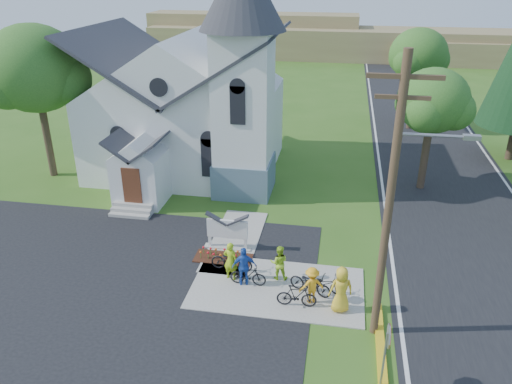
% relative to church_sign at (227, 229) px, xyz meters
% --- Properties ---
extents(ground, '(120.00, 120.00, 0.00)m').
position_rel_church_sign_xyz_m(ground, '(1.20, -3.20, -1.03)').
color(ground, '#355F1B').
rests_on(ground, ground).
extents(parking_lot, '(20.00, 16.00, 0.02)m').
position_rel_church_sign_xyz_m(parking_lot, '(-5.80, -5.20, -1.02)').
color(parking_lot, black).
rests_on(parking_lot, ground).
extents(road, '(8.00, 90.00, 0.02)m').
position_rel_church_sign_xyz_m(road, '(11.20, 11.80, -1.02)').
color(road, black).
rests_on(road, ground).
extents(sidewalk, '(7.00, 4.00, 0.05)m').
position_rel_church_sign_xyz_m(sidewalk, '(2.70, -2.70, -1.00)').
color(sidewalk, gray).
rests_on(sidewalk, ground).
extents(church, '(12.35, 12.00, 13.00)m').
position_rel_church_sign_xyz_m(church, '(-4.28, 9.28, 4.22)').
color(church, white).
rests_on(church, ground).
extents(church_sign, '(2.20, 0.40, 1.70)m').
position_rel_church_sign_xyz_m(church_sign, '(0.00, 0.00, 0.00)').
color(church_sign, gray).
rests_on(church_sign, ground).
extents(flower_bed, '(2.60, 1.10, 0.07)m').
position_rel_church_sign_xyz_m(flower_bed, '(0.00, -0.90, -0.99)').
color(flower_bed, '#34190E').
rests_on(flower_bed, ground).
extents(utility_pole, '(3.45, 0.28, 10.00)m').
position_rel_church_sign_xyz_m(utility_pole, '(6.56, -4.70, 4.38)').
color(utility_pole, '#443122').
rests_on(utility_pole, ground).
extents(stop_sign, '(0.11, 0.76, 2.48)m').
position_rel_church_sign_xyz_m(stop_sign, '(6.63, -7.40, 0.75)').
color(stop_sign, gray).
rests_on(stop_sign, ground).
extents(tree_lot_corner, '(5.60, 5.60, 9.15)m').
position_rel_church_sign_xyz_m(tree_lot_corner, '(-12.80, 6.80, 5.58)').
color(tree_lot_corner, '#372B1E').
rests_on(tree_lot_corner, ground).
extents(tree_road_near, '(4.00, 4.00, 7.05)m').
position_rel_church_sign_xyz_m(tree_road_near, '(9.70, 8.80, 4.18)').
color(tree_road_near, '#372B1E').
rests_on(tree_road_near, ground).
extents(tree_road_mid, '(4.40, 4.40, 7.80)m').
position_rel_church_sign_xyz_m(tree_road_mid, '(10.20, 20.80, 4.75)').
color(tree_road_mid, '#372B1E').
rests_on(tree_road_mid, ground).
extents(distant_hills, '(61.00, 10.00, 5.60)m').
position_rel_church_sign_xyz_m(distant_hills, '(4.56, 53.13, 1.15)').
color(distant_hills, olive).
rests_on(distant_hills, ground).
extents(cyclist_0, '(0.70, 0.55, 1.72)m').
position_rel_church_sign_xyz_m(cyclist_0, '(0.69, -2.39, -0.12)').
color(cyclist_0, '#9FC817').
rests_on(cyclist_0, sidewalk).
extents(bike_0, '(1.86, 0.72, 0.96)m').
position_rel_church_sign_xyz_m(bike_0, '(0.59, -1.77, -0.50)').
color(bike_0, black).
rests_on(bike_0, sidewalk).
extents(cyclist_1, '(0.80, 0.66, 1.54)m').
position_rel_church_sign_xyz_m(cyclist_1, '(2.67, -2.04, -0.21)').
color(cyclist_1, '#9ED227').
rests_on(cyclist_1, sidewalk).
extents(bike_1, '(1.53, 0.47, 0.91)m').
position_rel_church_sign_xyz_m(bike_1, '(1.48, -2.71, -0.52)').
color(bike_1, black).
rests_on(bike_1, sidewalk).
extents(cyclist_2, '(1.07, 0.66, 1.70)m').
position_rel_church_sign_xyz_m(cyclist_2, '(1.32, -2.69, -0.13)').
color(cyclist_2, blue).
rests_on(cyclist_2, sidewalk).
extents(bike_2, '(1.88, 1.20, 0.93)m').
position_rel_church_sign_xyz_m(bike_2, '(4.05, -2.84, -0.51)').
color(bike_2, black).
rests_on(bike_2, sidewalk).
extents(cyclist_3, '(1.14, 0.93, 1.53)m').
position_rel_church_sign_xyz_m(cyclist_3, '(4.13, -3.39, -0.21)').
color(cyclist_3, orange).
rests_on(cyclist_3, sidewalk).
extents(bike_3, '(1.57, 0.50, 0.93)m').
position_rel_church_sign_xyz_m(bike_3, '(3.60, -3.77, -0.51)').
color(bike_3, black).
rests_on(bike_3, sidewalk).
extents(cyclist_4, '(1.05, 0.84, 1.88)m').
position_rel_church_sign_xyz_m(cyclist_4, '(5.25, -3.73, -0.04)').
color(cyclist_4, gold).
rests_on(cyclist_4, sidewalk).
extents(bike_4, '(1.57, 0.66, 0.80)m').
position_rel_church_sign_xyz_m(bike_4, '(4.59, -2.68, -0.58)').
color(bike_4, black).
rests_on(bike_4, sidewalk).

